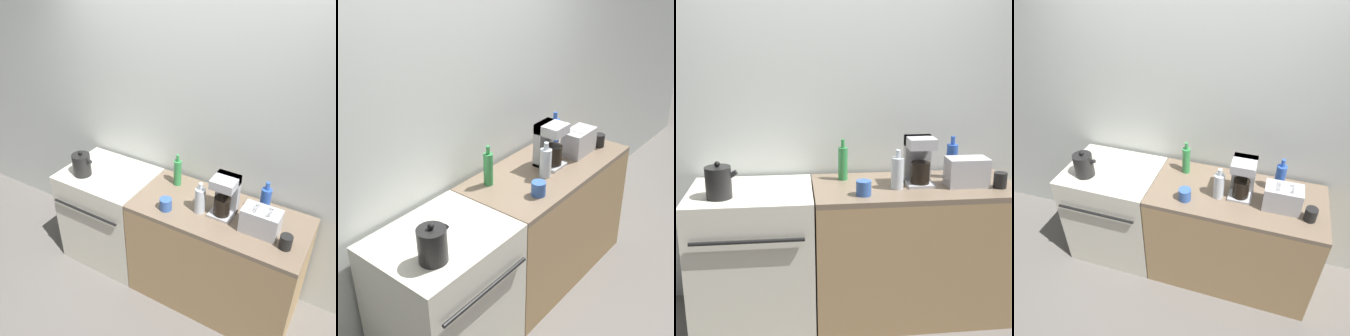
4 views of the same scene
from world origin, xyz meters
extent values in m
plane|color=slate|center=(0.00, 0.00, 0.00)|extent=(12.00, 12.00, 0.00)
cube|color=silver|center=(0.00, 0.69, 1.30)|extent=(8.00, 0.05, 2.60)
cube|color=silver|center=(-0.60, 0.32, 0.47)|extent=(0.79, 0.64, 0.93)
cube|color=black|center=(-0.60, 0.32, 0.92)|extent=(0.78, 0.62, 0.02)
cylinder|color=black|center=(-0.78, 0.18, 0.92)|extent=(0.20, 0.20, 0.01)
cylinder|color=black|center=(-0.42, 0.18, 0.92)|extent=(0.20, 0.20, 0.01)
cylinder|color=black|center=(-0.78, 0.45, 0.92)|extent=(0.20, 0.20, 0.01)
cylinder|color=black|center=(-0.42, 0.45, 0.92)|extent=(0.20, 0.20, 0.01)
cylinder|color=black|center=(-0.60, -0.03, 0.73)|extent=(0.67, 0.02, 0.02)
cube|color=tan|center=(0.48, 0.32, 0.45)|extent=(1.36, 0.64, 0.89)
cube|color=#7A6651|center=(0.48, 0.32, 0.91)|extent=(1.36, 0.64, 0.04)
cylinder|color=black|center=(-0.77, 0.19, 1.03)|extent=(0.16, 0.16, 0.20)
sphere|color=black|center=(-0.77, 0.19, 1.14)|extent=(0.03, 0.03, 0.03)
cylinder|color=black|center=(-0.70, 0.19, 1.07)|extent=(0.09, 0.03, 0.08)
cube|color=#BCBCC1|center=(0.81, 0.27, 1.03)|extent=(0.27, 0.16, 0.19)
cube|color=black|center=(0.77, 0.27, 1.12)|extent=(0.03, 0.11, 0.01)
cube|color=black|center=(0.86, 0.27, 1.12)|extent=(0.03, 0.11, 0.01)
cube|color=#B7B7BC|center=(0.51, 0.32, 0.94)|extent=(0.18, 0.19, 0.02)
cube|color=#B7B7BC|center=(0.51, 0.38, 1.09)|extent=(0.18, 0.06, 0.32)
cube|color=#B7B7BC|center=(0.51, 0.32, 1.22)|extent=(0.18, 0.19, 0.07)
cylinder|color=black|center=(0.51, 0.29, 1.02)|extent=(0.12, 0.12, 0.14)
cylinder|color=#338C47|center=(0.02, 0.49, 1.04)|extent=(0.07, 0.07, 0.23)
cylinder|color=#338C47|center=(0.02, 0.49, 1.19)|extent=(0.03, 0.03, 0.06)
cylinder|color=#2D56B7|center=(0.78, 0.46, 1.05)|extent=(0.08, 0.08, 0.23)
cylinder|color=#2D56B7|center=(0.78, 0.46, 1.19)|extent=(0.03, 0.03, 0.06)
cylinder|color=silver|center=(0.35, 0.25, 1.03)|extent=(0.08, 0.08, 0.21)
cylinder|color=silver|center=(0.35, 0.25, 1.16)|extent=(0.03, 0.03, 0.05)
cylinder|color=black|center=(1.02, 0.20, 0.98)|extent=(0.09, 0.09, 0.10)
cylinder|color=#3860B2|center=(0.11, 0.14, 0.98)|extent=(0.10, 0.10, 0.09)
camera|label=1|loc=(1.30, -1.80, 2.72)|focal=40.00mm
camera|label=2|loc=(-2.06, -1.31, 2.50)|focal=50.00mm
camera|label=3|loc=(-0.31, -2.58, 1.88)|focal=50.00mm
camera|label=4|loc=(0.66, -1.66, 2.59)|focal=35.00mm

